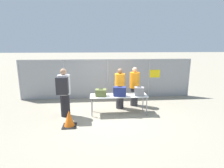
{
  "coord_description": "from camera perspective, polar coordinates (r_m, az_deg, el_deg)",
  "views": [
    {
      "loc": [
        -0.54,
        -6.29,
        2.62
      ],
      "look_at": [
        0.09,
        0.76,
        1.05
      ],
      "focal_mm": 28.0,
      "sensor_mm": 36.0,
      "label": 1
    }
  ],
  "objects": [
    {
      "name": "security_worker_far",
      "position": [
        7.69,
        7.33,
        -0.66
      ],
      "size": [
        0.42,
        0.42,
        1.71
      ],
      "rotation": [
        0.0,
        0.0,
        3.55
      ],
      "color": "#2D2D33",
      "rests_on": "ground_plane"
    },
    {
      "name": "ground_plane",
      "position": [
        6.84,
        -0.19,
        -10.02
      ],
      "size": [
        120.0,
        120.0,
        0.0
      ],
      "primitive_type": "plane",
      "color": "gray"
    },
    {
      "name": "suitcase_grey",
      "position": [
        6.78,
        8.88,
        -2.37
      ],
      "size": [
        0.41,
        0.37,
        0.35
      ],
      "color": "slate",
      "rests_on": "inspection_table"
    },
    {
      "name": "utility_trailer",
      "position": [
        10.29,
        3.46,
        -0.04
      ],
      "size": [
        3.67,
        2.0,
        0.66
      ],
      "color": "#4C6B47",
      "rests_on": "ground_plane"
    },
    {
      "name": "suitcase_navy",
      "position": [
        6.64,
        2.55,
        -2.44
      ],
      "size": [
        0.52,
        0.37,
        0.38
      ],
      "color": "navy",
      "rests_on": "inspection_table"
    },
    {
      "name": "traveler_hooded",
      "position": [
        6.61,
        -15.39,
        -2.19
      ],
      "size": [
        0.45,
        0.69,
        1.81
      ],
      "rotation": [
        0.0,
        0.0,
        0.23
      ],
      "color": "black",
      "rests_on": "ground_plane"
    },
    {
      "name": "fence_section",
      "position": [
        8.73,
        -1.36,
        2.01
      ],
      "size": [
        8.55,
        0.07,
        1.96
      ],
      "color": "#9EA0A5",
      "rests_on": "ground_plane"
    },
    {
      "name": "traffic_cone",
      "position": [
        6.0,
        -13.82,
        -11.04
      ],
      "size": [
        0.45,
        0.45,
        0.56
      ],
      "color": "black",
      "rests_on": "ground_plane"
    },
    {
      "name": "inspection_table",
      "position": [
        6.79,
        2.22,
        -4.11
      ],
      "size": [
        2.2,
        0.65,
        0.73
      ],
      "color": "silver",
      "rests_on": "ground_plane"
    },
    {
      "name": "security_worker_near",
      "position": [
        7.3,
        2.59,
        -1.31
      ],
      "size": [
        0.42,
        0.42,
        1.7
      ],
      "rotation": [
        0.0,
        0.0,
        2.93
      ],
      "color": "#2D2D33",
      "rests_on": "ground_plane"
    },
    {
      "name": "suitcase_olive",
      "position": [
        6.65,
        -3.63,
        -2.82
      ],
      "size": [
        0.44,
        0.35,
        0.28
      ],
      "color": "#566033",
      "rests_on": "inspection_table"
    }
  ]
}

